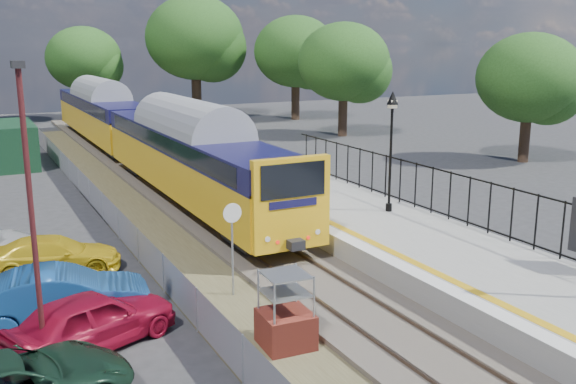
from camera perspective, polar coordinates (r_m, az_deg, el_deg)
ground at (r=17.85m, az=6.15°, el=-10.84°), size 120.00×120.00×0.00m
track_bed at (r=25.81m, az=-6.50°, el=-3.05°), size 5.90×80.00×0.29m
platform at (r=26.22m, az=4.39°, el=-1.93°), size 5.00×70.00×0.90m
platform_edge at (r=25.13m, az=0.38°, el=-1.48°), size 0.90×70.00×0.01m
victorian_lamp_north at (r=24.46m, az=9.21°, el=6.05°), size 0.44×0.44×4.60m
palisade_fence at (r=22.85m, az=17.07°, el=-1.13°), size 0.12×26.00×2.00m
wire_fence at (r=26.89m, az=-15.75°, el=-1.68°), size 0.06×52.00×1.20m
tree_line at (r=56.59m, az=-16.65°, el=11.89°), size 56.80×43.80×11.88m
train at (r=39.27m, az=-13.47°, el=5.56°), size 2.82×40.83×3.51m
brick_plinth at (r=15.64m, az=-0.21°, el=-10.63°), size 1.25×1.25×1.92m
speed_sign at (r=18.37m, az=-4.97°, el=-3.71°), size 0.57×0.11×2.82m
carpark_lamp at (r=14.62m, az=-21.92°, el=-0.86°), size 0.25×0.50×6.87m
car_red at (r=16.41m, az=-17.05°, el=-10.83°), size 4.55×3.20×1.44m
car_blue at (r=17.99m, az=-19.49°, el=-8.75°), size 4.73×2.15×1.50m
car_yellow at (r=21.96m, az=-20.06°, el=-5.28°), size 4.39×2.50×1.20m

